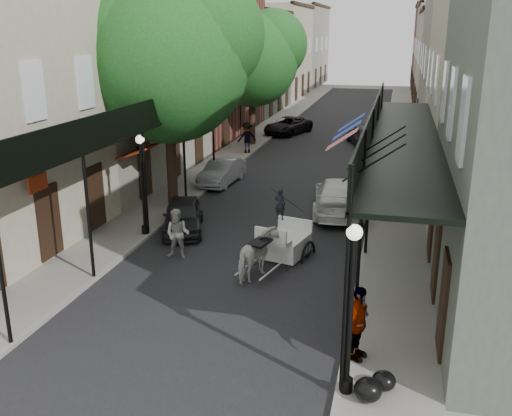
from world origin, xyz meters
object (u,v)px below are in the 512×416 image
Objects in this scene: horse at (259,255)px; car_right_near at (339,196)px; tree_far at (258,55)px; car_left_far at (288,126)px; car_left_near at (183,215)px; car_right_far at (364,135)px; lamppost_right_far at (384,136)px; pedestrian_sidewalk_left at (247,137)px; lamppost_right_near at (350,308)px; carriage at (290,226)px; pedestrian_sidewalk_right at (358,323)px; lamppost_left at (143,183)px; tree_near at (177,53)px; car_left_mid at (222,172)px; pedestrian_walking at (178,234)px.

car_right_near is at bearing -89.84° from horse.
car_left_far is (1.13, 4.74, -5.21)m from tree_far.
car_right_far is (5.56, 19.01, 0.08)m from car_left_near.
car_left_far is at bearing 123.46° from lamppost_right_far.
car_left_far is (1.09, 7.76, -0.44)m from pedestrian_sidewalk_left.
lamppost_right_near reaches higher than car_left_far.
car_left_near is (-4.39, 1.27, -0.37)m from carriage.
tree_far reaches higher than pedestrian_sidewalk_left.
car_left_near is (1.24, -14.20, -0.45)m from pedestrian_sidewalk_left.
pedestrian_sidewalk_right reaches higher than car_left_far.
lamppost_right_far is at bearing 125.05° from pedestrian_sidewalk_left.
tree_far is 22.00m from horse.
tree_far is at bearing 120.56° from carriage.
lamppost_left is 8.25m from car_right_near.
lamppost_left is 1.96× the size of pedestrian_sidewalk_left.
lamppost_left reaches higher than car_left_far.
car_left_far reaches higher than car_left_near.
tree_far is 2.11× the size of car_right_far.
pedestrian_sidewalk_left is (-0.00, 10.98, -5.42)m from tree_near.
carriage is at bearing -54.51° from car_left_mid.
lamppost_right_far is 2.16× the size of pedestrian_walking.
carriage is 1.47× the size of pedestrian_walking.
carriage reaches higher than horse.
tree_near reaches higher than tree_far.
pedestrian_sidewalk_left is at bearing 99.06° from car_left_mid.
pedestrian_sidewalk_left is at bearing 90.38° from lamppost_left.
car_left_near is (-7.16, 7.63, -0.40)m from pedestrian_sidewalk_right.
horse reaches higher than car_left_near.
pedestrian_sidewalk_right is at bearing -57.74° from car_left_mid.
carriage is at bearing 69.28° from car_right_far.
lamppost_left is 1.02× the size of car_left_near.
pedestrian_sidewalk_right is 0.35× the size of car_right_near.
pedestrian_sidewalk_left is at bearing 123.50° from carriage.
carriage reaches higher than car_left_far.
lamppost_right_far reaches higher than car_left_near.
lamppost_left is 8.14m from car_left_mid.
car_left_far is (1.09, 18.74, -5.86)m from tree_near.
car_left_far is (-4.55, 23.22, -0.36)m from carriage.
car_left_mid is (0.65, -10.18, -5.22)m from tree_far.
lamppost_right_near is 8.94m from pedestrian_walking.
car_right_near is at bearing 50.16° from pedestrian_walking.
tree_far is at bearing 97.89° from car_left_mid.
lamppost_left is (0.10, -4.18, -4.44)m from tree_near.
horse is 7.44m from car_right_near.
car_right_far is (1.16, 20.27, -0.29)m from carriage.
tree_far reaches higher than lamppost_right_near.
pedestrian_sidewalk_left is at bearing 76.90° from car_left_near.
car_left_near is 0.97× the size of car_left_mid.
pedestrian_sidewalk_right is (3.31, -4.06, 0.26)m from horse.
car_right_near is at bearing 96.77° from lamppost_right_near.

